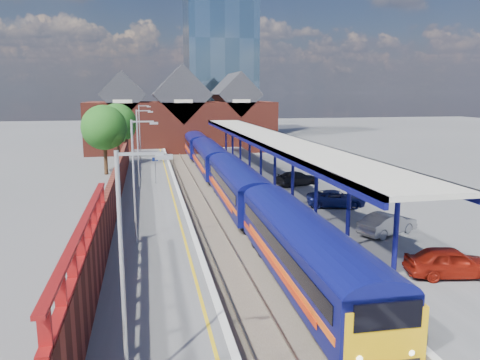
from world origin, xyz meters
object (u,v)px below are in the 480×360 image
object	(u,v)px
train	(222,168)
platform_sign	(155,166)
parked_car_red	(451,262)
lamp_post_a	(127,262)
parked_car_blue	(336,199)
parked_car_dark	(297,178)
parked_car_silver	(388,224)
lamp_post_d	(141,130)
lamp_post_c	(139,144)
lamp_post_b	(136,174)

from	to	relation	value
train	platform_sign	bearing A→B (deg)	-170.89
parked_car_red	lamp_post_a	bearing A→B (deg)	122.44
train	parked_car_blue	world-z (taller)	train
platform_sign	parked_car_dark	xyz separation A→B (m)	(12.84, -3.52, -1.05)
parked_car_dark	parked_car_silver	bearing A→B (deg)	160.64
platform_sign	parked_car_silver	bearing A→B (deg)	-55.16
platform_sign	parked_car_dark	distance (m)	13.36
lamp_post_a	lamp_post_d	size ratio (longest dim) A/B	1.00
lamp_post_a	lamp_post_d	world-z (taller)	same
lamp_post_d	lamp_post_c	bearing A→B (deg)	-90.00
lamp_post_c	platform_sign	xyz separation A→B (m)	(1.36, 2.00, -2.30)
lamp_post_c	lamp_post_d	world-z (taller)	same
parked_car_red	parked_car_dark	xyz separation A→B (m)	(-0.11, 22.40, -0.06)
train	parked_car_red	bearing A→B (deg)	-76.53
parked_car_red	parked_car_silver	distance (m)	6.70
parked_car_red	parked_car_silver	xyz separation A→B (m)	(0.44, 6.68, -0.04)
train	lamp_post_b	world-z (taller)	lamp_post_b
lamp_post_d	parked_car_blue	bearing A→B (deg)	-60.92
lamp_post_a	parked_car_dark	size ratio (longest dim) A/B	1.58
lamp_post_b	parked_car_dark	size ratio (longest dim) A/B	1.58
lamp_post_a	parked_car_blue	distance (m)	24.90
parked_car_dark	parked_car_blue	distance (m)	8.51
lamp_post_b	lamp_post_d	bearing A→B (deg)	90.00
lamp_post_b	parked_car_dark	world-z (taller)	lamp_post_b
lamp_post_b	platform_sign	xyz separation A→B (m)	(1.36, 18.00, -2.30)
parked_car_silver	lamp_post_d	bearing A→B (deg)	0.07
lamp_post_a	parked_car_red	xyz separation A→B (m)	(14.31, 6.08, -3.28)
train	parked_car_silver	distance (m)	21.42
lamp_post_c	parked_car_silver	size ratio (longest dim) A/B	1.73
parked_car_red	parked_car_silver	world-z (taller)	parked_car_red
train	lamp_post_d	xyz separation A→B (m)	(-7.86, 12.96, 2.87)
parked_car_red	parked_car_dark	distance (m)	22.40
lamp_post_b	train	bearing A→B (deg)	67.58
parked_car_silver	platform_sign	bearing A→B (deg)	10.98
parked_car_dark	lamp_post_c	bearing A→B (deg)	62.54
lamp_post_a	parked_car_silver	size ratio (longest dim) A/B	1.73
lamp_post_b	lamp_post_c	bearing A→B (deg)	90.00
lamp_post_a	parked_car_red	size ratio (longest dim) A/B	1.68
lamp_post_a	parked_car_silver	xyz separation A→B (m)	(14.75, 12.77, -3.33)
parked_car_dark	parked_car_red	bearing A→B (deg)	158.92
lamp_post_d	parked_car_dark	xyz separation A→B (m)	(14.20, -17.52, -3.35)
train	lamp_post_c	bearing A→B (deg)	-158.84
parked_car_red	parked_car_blue	world-z (taller)	parked_car_red
lamp_post_b	parked_car_blue	bearing A→B (deg)	22.43
lamp_post_a	lamp_post_b	bearing A→B (deg)	90.00
parked_car_silver	parked_car_blue	world-z (taller)	parked_car_silver
platform_sign	parked_car_silver	size ratio (longest dim) A/B	0.62
parked_car_dark	parked_car_blue	xyz separation A→B (m)	(0.27, -8.51, -0.03)
lamp_post_a	parked_car_dark	xyz separation A→B (m)	(14.20, 28.48, -3.35)
lamp_post_b	parked_car_dark	xyz separation A→B (m)	(14.20, 14.48, -3.35)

